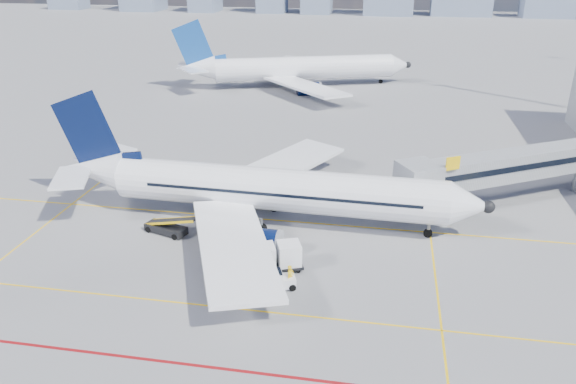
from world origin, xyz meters
name	(u,v)px	position (x,y,z in m)	size (l,w,h in m)	color
ground	(253,264)	(0.00, 0.00, 0.00)	(420.00, 420.00, 0.00)	gray
apron_markings	(233,291)	(-0.58, -3.91, 0.01)	(90.00, 35.12, 0.01)	yellow
jet_bridge	(530,164)	(23.51, 16.91, 3.74)	(23.55, 15.78, 6.30)	#979A9F
main_aircraft	(260,189)	(-1.13, 7.54, 3.22)	(39.36, 34.29, 11.47)	white
second_aircraft	(294,69)	(-7.10, 62.21, 3.22)	(41.48, 35.30, 12.50)	white
baggage_tug	(279,280)	(2.66, -2.95, 0.70)	(2.38, 1.91, 1.46)	white
cargo_dolly	(276,256)	(1.95, -0.48, 1.20)	(4.36, 3.08, 2.19)	black
belt_loader	(167,227)	(-8.57, 3.81, 0.58)	(5.53, 2.84, 2.23)	black
ramp_worker	(290,277)	(3.44, -2.71, 0.91)	(0.66, 0.43, 1.81)	yellow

